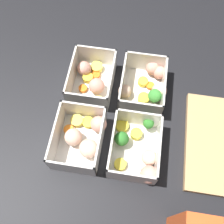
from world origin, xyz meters
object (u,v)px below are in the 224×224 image
container_near_right (82,137)px  container_near_left (91,80)px  container_far_left (147,87)px  container_far_right (137,150)px

container_near_right → container_near_left: bearing=-176.6°
container_near_right → container_far_left: size_ratio=0.88×
container_far_left → container_far_right: same height
container_near_left → container_far_left: bearing=89.9°
container_near_right → container_far_left: same height
container_near_right → container_far_right: (0.01, 0.15, -0.00)m
container_near_left → container_near_right: size_ratio=1.02×
container_near_left → container_near_right: bearing=3.4°
container_near_left → container_near_right: 0.18m
container_far_left → container_far_right: 0.20m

